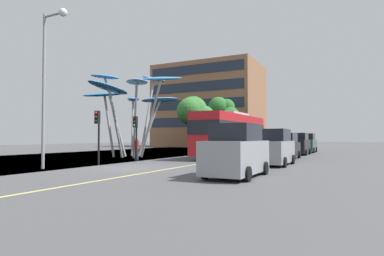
# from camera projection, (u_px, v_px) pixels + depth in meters

# --- Properties ---
(ground) EXTENTS (120.00, 240.00, 0.10)m
(ground) POSITION_uv_depth(u_px,v_px,m) (119.00, 168.00, 18.46)
(ground) COLOR #4C4C4F
(red_bus) EXTENTS (2.90, 11.56, 3.86)m
(red_bus) POSITION_uv_depth(u_px,v_px,m) (232.00, 133.00, 28.02)
(red_bus) COLOR red
(red_bus) RESTS_ON ground
(leaf_sculpture) EXTENTS (9.23, 10.50, 7.87)m
(leaf_sculpture) POSITION_uv_depth(u_px,v_px,m) (132.00, 92.00, 28.74)
(leaf_sculpture) COLOR #9EA0A5
(leaf_sculpture) RESTS_ON ground
(traffic_light_kerb_near) EXTENTS (0.28, 0.42, 3.37)m
(traffic_light_kerb_near) POSITION_uv_depth(u_px,v_px,m) (98.00, 126.00, 19.96)
(traffic_light_kerb_near) COLOR black
(traffic_light_kerb_near) RESTS_ON ground
(traffic_light_kerb_far) EXTENTS (0.28, 0.42, 3.26)m
(traffic_light_kerb_far) POSITION_uv_depth(u_px,v_px,m) (136.00, 129.00, 23.66)
(traffic_light_kerb_far) COLOR black
(traffic_light_kerb_far) RESTS_ON ground
(car_parked_near) EXTENTS (2.00, 4.34, 2.30)m
(car_parked_near) POSITION_uv_depth(u_px,v_px,m) (237.00, 152.00, 14.08)
(car_parked_near) COLOR gray
(car_parked_near) RESTS_ON ground
(car_parked_mid) EXTENTS (2.09, 4.34, 2.23)m
(car_parked_mid) POSITION_uv_depth(u_px,v_px,m) (273.00, 148.00, 20.00)
(car_parked_mid) COLOR gray
(car_parked_mid) RESTS_ON ground
(car_parked_far) EXTENTS (2.08, 4.34, 2.08)m
(car_parked_far) POSITION_uv_depth(u_px,v_px,m) (284.00, 147.00, 25.77)
(car_parked_far) COLOR black
(car_parked_far) RESTS_ON ground
(car_side_street) EXTENTS (1.96, 4.35, 2.17)m
(car_side_street) POSITION_uv_depth(u_px,v_px,m) (298.00, 144.00, 32.02)
(car_side_street) COLOR black
(car_side_street) RESTS_ON ground
(car_far_side) EXTENTS (1.94, 4.11, 2.18)m
(car_far_side) POSITION_uv_depth(u_px,v_px,m) (307.00, 144.00, 36.90)
(car_far_side) COLOR #2D5138
(car_far_side) RESTS_ON ground
(street_lamp) EXTENTS (1.75, 0.44, 8.63)m
(street_lamp) POSITION_uv_depth(u_px,v_px,m) (49.00, 70.00, 17.64)
(street_lamp) COLOR gray
(street_lamp) RESTS_ON ground
(tree_pavement_near) EXTENTS (4.99, 4.45, 7.30)m
(tree_pavement_near) POSITION_uv_depth(u_px,v_px,m) (195.00, 114.00, 43.26)
(tree_pavement_near) COLOR brown
(tree_pavement_near) RESTS_ON ground
(tree_pavement_far) EXTENTS (5.21, 4.19, 7.68)m
(tree_pavement_far) POSITION_uv_depth(u_px,v_px,m) (223.00, 113.00, 46.77)
(tree_pavement_far) COLOR brown
(tree_pavement_far) RESTS_ON ground
(pedestrian) EXTENTS (0.34, 0.34, 1.73)m
(pedestrian) POSITION_uv_depth(u_px,v_px,m) (137.00, 149.00, 24.03)
(pedestrian) COLOR #2D3342
(pedestrian) RESTS_ON ground
(backdrop_building) EXTENTS (18.67, 11.97, 15.10)m
(backdrop_building) POSITION_uv_depth(u_px,v_px,m) (209.00, 106.00, 60.51)
(backdrop_building) COLOR #8E6042
(backdrop_building) RESTS_ON ground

